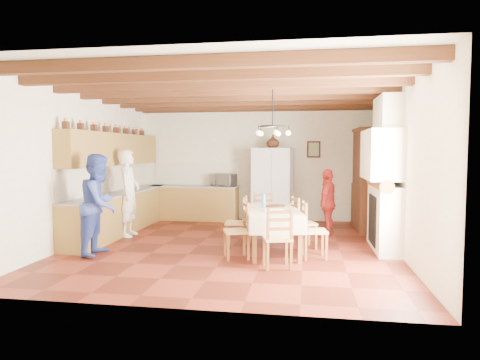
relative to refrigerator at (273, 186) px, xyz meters
name	(u,v)px	position (x,y,z in m)	size (l,w,h in m)	color
floor	(232,247)	(-0.55, -2.71, -0.95)	(6.00, 6.50, 0.02)	#49170E
ceiling	(232,86)	(-0.55, -2.71, 2.07)	(6.00, 6.50, 0.02)	silver
wall_back	(254,163)	(-0.55, 0.55, 0.56)	(6.00, 0.02, 3.00)	beige
wall_front	(182,180)	(-0.55, -5.97, 0.56)	(6.00, 0.02, 3.00)	beige
wall_left	(83,167)	(-3.56, -2.71, 0.56)	(0.02, 6.50, 3.00)	beige
wall_right	(400,169)	(2.46, -2.71, 0.56)	(0.02, 6.50, 3.00)	beige
ceiling_beams	(232,92)	(-0.55, -2.71, 1.97)	(6.00, 6.30, 0.16)	#38200E
lower_cabinets_left	(122,213)	(-3.25, -1.66, -0.51)	(0.60, 4.30, 0.86)	olive
lower_cabinets_back	(194,203)	(-2.10, 0.24, -0.51)	(2.30, 0.60, 0.86)	olive
countertop_left	(121,193)	(-3.25, -1.66, -0.06)	(0.62, 4.30, 0.04)	slate
countertop_back	(194,186)	(-2.10, 0.24, -0.06)	(2.34, 0.62, 0.04)	slate
backsplash_left	(109,178)	(-3.54, -1.66, 0.26)	(0.03, 4.30, 0.60)	beige
backsplash_back	(196,174)	(-2.10, 0.53, 0.26)	(2.30, 0.03, 0.60)	beige
upper_cabinets	(115,149)	(-3.38, -1.66, 0.91)	(0.35, 4.20, 0.70)	olive
fireplace	(381,174)	(2.17, -2.51, 0.46)	(0.56, 1.60, 2.80)	beige
wall_picture	(314,149)	(1.00, 0.52, 0.91)	(0.34, 0.03, 0.42)	#321A15
refrigerator	(273,186)	(0.00, 0.00, 0.00)	(0.94, 0.77, 1.88)	silver
hutch	(367,179)	(2.20, -0.52, 0.22)	(0.54, 1.28, 2.33)	#341F11
dining_table	(272,214)	(0.23, -3.02, -0.25)	(1.23, 1.92, 0.78)	white
chandelier	(273,126)	(0.23, -3.02, 1.31)	(0.47, 0.47, 0.03)	black
chair_left_near	(236,230)	(-0.33, -3.55, -0.46)	(0.42, 0.40, 0.96)	brown
chair_left_far	(236,222)	(-0.47, -2.72, -0.46)	(0.42, 0.40, 0.96)	brown
chair_right_near	(315,230)	(0.98, -3.33, -0.46)	(0.42, 0.40, 0.96)	brown
chair_right_far	(304,222)	(0.79, -2.58, -0.46)	(0.42, 0.40, 0.96)	brown
chair_end_near	(277,237)	(0.40, -4.04, -0.46)	(0.42, 0.40, 0.96)	brown
chair_end_far	(263,216)	(-0.05, -1.93, -0.46)	(0.42, 0.40, 0.96)	brown
person_man	(129,193)	(-2.90, -2.06, -0.02)	(0.67, 0.44, 1.84)	white
person_woman_blue	(100,204)	(-2.75, -3.63, -0.06)	(0.86, 0.67, 1.77)	#3246A0
person_woman_red	(328,203)	(1.28, -1.46, -0.22)	(0.84, 0.35, 1.44)	#A4211A
microwave	(224,180)	(-1.29, 0.24, 0.12)	(0.57, 0.39, 0.32)	silver
fridge_vase	(273,141)	(-0.01, 0.00, 1.11)	(0.31, 0.31, 0.33)	#341F11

